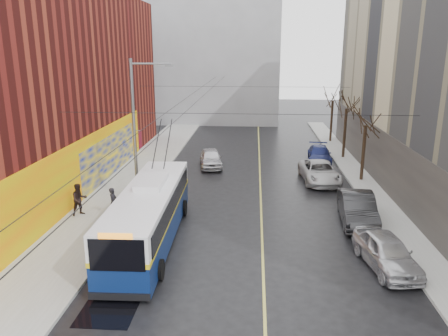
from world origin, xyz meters
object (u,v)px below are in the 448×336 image
(pedestrian_b, at_px, (79,199))
(parked_car_a, at_px, (386,252))
(streetlight_pole, at_px, (137,129))
(pedestrian_a, at_px, (113,202))
(parked_car_c, at_px, (319,172))
(parked_car_b, at_px, (357,208))
(tree_far, at_px, (333,93))
(parked_car_d, at_px, (319,154))
(tree_mid, at_px, (347,100))
(trolleybus, at_px, (149,214))
(tree_near, at_px, (367,115))
(following_car, at_px, (211,158))

(pedestrian_b, bearing_deg, parked_car_a, -58.70)
(streetlight_pole, height_order, pedestrian_a, streetlight_pole)
(parked_car_c, distance_m, pedestrian_a, 15.31)
(parked_car_b, relative_size, pedestrian_a, 2.96)
(pedestrian_a, bearing_deg, tree_far, -29.97)
(parked_car_b, relative_size, parked_car_d, 1.09)
(tree_mid, distance_m, pedestrian_a, 22.73)
(parked_car_b, distance_m, parked_car_d, 13.75)
(tree_mid, xyz_separation_m, parked_car_c, (-3.14, -7.30, -4.51))
(tree_far, distance_m, trolleybus, 28.96)
(tree_near, bearing_deg, parked_car_b, -104.56)
(tree_far, distance_m, pedestrian_b, 29.11)
(tree_mid, bearing_deg, pedestrian_b, -139.47)
(tree_far, height_order, following_car, tree_far)
(tree_near, relative_size, trolleybus, 0.55)
(tree_mid, xyz_separation_m, pedestrian_b, (-18.08, -15.45, -4.16))
(streetlight_pole, relative_size, tree_near, 1.41)
(pedestrian_b, bearing_deg, following_car, 19.76)
(tree_far, distance_m, following_car, 16.33)
(streetlight_pole, height_order, parked_car_b, streetlight_pole)
(parked_car_a, distance_m, following_car, 19.35)
(streetlight_pole, height_order, parked_car_a, streetlight_pole)
(parked_car_b, bearing_deg, trolleybus, -158.61)
(following_car, bearing_deg, tree_near, -25.34)
(tree_mid, height_order, trolleybus, tree_mid)
(streetlight_pole, bearing_deg, following_car, 69.25)
(streetlight_pole, distance_m, parked_car_d, 17.79)
(tree_far, relative_size, parked_car_c, 1.22)
(tree_far, height_order, parked_car_a, tree_far)
(tree_mid, relative_size, parked_car_c, 1.24)
(parked_car_d, distance_m, pedestrian_a, 19.72)
(tree_far, distance_m, parked_car_d, 9.78)
(parked_car_d, xyz_separation_m, following_car, (-9.27, -2.23, 0.06))
(tree_near, bearing_deg, trolleybus, -138.93)
(parked_car_b, bearing_deg, parked_car_d, 95.29)
(tree_far, bearing_deg, pedestrian_b, -128.84)
(tree_far, relative_size, trolleybus, 0.57)
(pedestrian_b, bearing_deg, parked_car_c, -12.88)
(tree_near, height_order, parked_car_d, tree_near)
(streetlight_pole, xyz_separation_m, parked_car_c, (12.00, 5.70, -4.10))
(trolleybus, height_order, following_car, trolleybus)
(tree_near, xyz_separation_m, parked_car_c, (-3.14, -0.30, -4.23))
(streetlight_pole, distance_m, trolleybus, 6.73)
(tree_far, relative_size, pedestrian_b, 3.48)
(parked_car_c, bearing_deg, tree_near, 1.47)
(pedestrian_a, bearing_deg, tree_near, -56.50)
(streetlight_pole, bearing_deg, trolleybus, -70.72)
(trolleybus, height_order, pedestrian_a, trolleybus)
(tree_far, xyz_separation_m, parked_car_d, (-2.32, -8.39, -4.46))
(tree_mid, distance_m, parked_car_a, 21.01)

